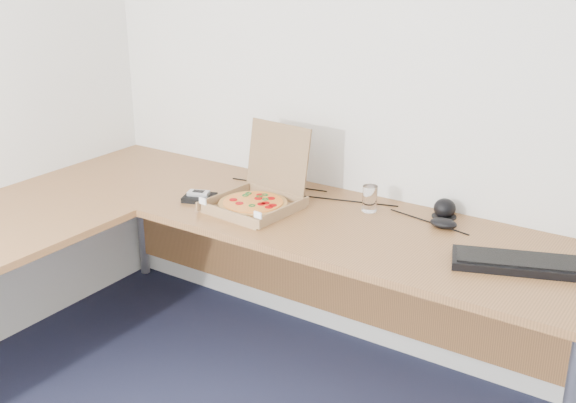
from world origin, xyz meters
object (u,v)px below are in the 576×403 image
Objects in this scene: desk at (164,235)px; pizza_box at (256,200)px; keyboard at (520,263)px; drinking_glass at (370,199)px; wallet at (199,198)px.

desk is 6.78× the size of pizza_box.
pizza_box is 0.81× the size of keyboard.
drinking_glass is at bearing 46.02° from desk.
pizza_box is at bearing 64.29° from desk.
keyboard reaches higher than wallet.
drinking_glass is 0.72m from wallet.
desk is 5.50× the size of keyboard.
pizza_box is 0.27m from wallet.
pizza_box is at bearing -149.70° from drinking_glass.
desk is at bearing 177.55° from keyboard.
wallet is at bearing -156.30° from drinking_glass.
wallet is (-1.33, -0.10, -0.00)m from keyboard.
wallet is (-0.66, -0.29, -0.04)m from drinking_glass.
drinking_glass is 0.70m from keyboard.
drinking_glass is 0.24× the size of keyboard.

